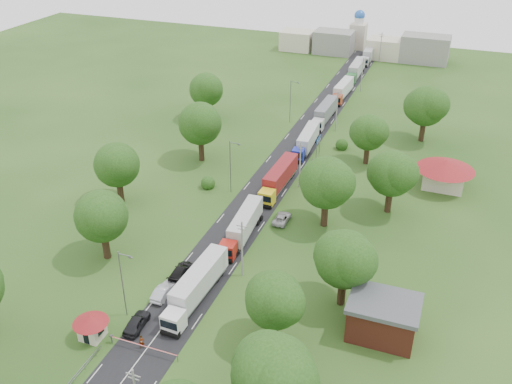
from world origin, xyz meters
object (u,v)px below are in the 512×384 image
at_px(guard_booth, 91,324).
at_px(info_sign, 318,142).
at_px(pedestrian_near, 142,342).
at_px(car_lane_mid, 164,291).
at_px(car_lane_front, 137,322).
at_px(boom_barrier, 134,344).
at_px(truck_0, 196,286).

distance_m(guard_booth, info_sign, 61.27).
relative_size(info_sign, pedestrian_near, 2.21).
bearing_deg(pedestrian_near, guard_booth, 153.23).
distance_m(car_lane_mid, pedestrian_near, 9.81).
height_order(car_lane_front, car_lane_mid, car_lane_front).
relative_size(boom_barrier, car_lane_front, 1.89).
bearing_deg(boom_barrier, truck_0, 74.52).
distance_m(guard_booth, car_lane_mid, 11.08).
relative_size(car_lane_mid, pedestrian_near, 2.60).
bearing_deg(pedestrian_near, car_lane_front, 99.03).
xyz_separation_m(guard_booth, truck_0, (8.89, 11.01, 0.07)).
relative_size(boom_barrier, guard_booth, 2.10).
bearing_deg(pedestrian_near, boom_barrier, -179.03).
distance_m(info_sign, car_lane_mid, 50.62).
xyz_separation_m(truck_0, car_lane_mid, (-4.46, -0.95, -1.44)).
xyz_separation_m(boom_barrier, car_lane_mid, (-1.41, 10.06, -0.10)).
bearing_deg(guard_booth, info_sign, 78.32).
bearing_deg(info_sign, pedestrian_near, -95.53).
height_order(boom_barrier, info_sign, info_sign).
distance_m(truck_0, car_lane_front, 9.05).
height_order(info_sign, car_lane_front, info_sign).
relative_size(car_lane_front, car_lane_mid, 1.02).
distance_m(guard_booth, truck_0, 14.15).
bearing_deg(boom_barrier, car_lane_front, 115.81).
xyz_separation_m(truck_0, pedestrian_near, (-2.25, -10.51, -1.31)).
bearing_deg(info_sign, guard_booth, -101.68).
height_order(truck_0, car_lane_front, truck_0).
height_order(info_sign, pedestrian_near, info_sign).
relative_size(car_lane_front, pedestrian_near, 2.64).
xyz_separation_m(boom_barrier, car_lane_front, (-1.64, 3.40, -0.06)).
relative_size(guard_booth, truck_0, 0.29).
height_order(boom_barrier, guard_booth, guard_booth).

